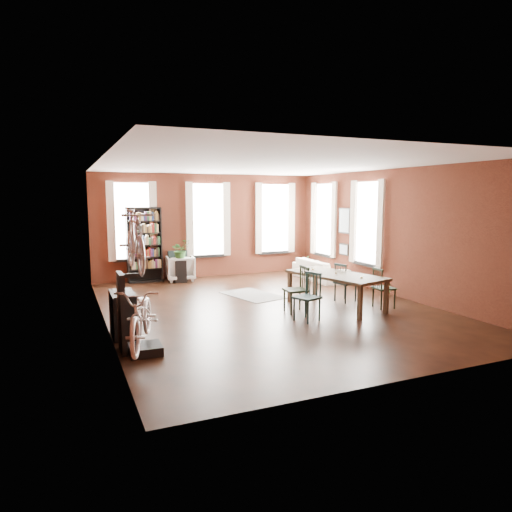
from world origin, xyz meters
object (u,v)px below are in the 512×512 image
dining_table (335,291)px  bookshelf (144,245)px  plant_stand (181,271)px  dining_chair_a (307,297)px  dining_chair_b (296,290)px  cream_sofa (320,266)px  bicycle_floor (141,288)px  white_armchair (180,267)px  console_table (123,314)px  dining_chair_c (384,288)px  bike_trainer (145,349)px  dining_chair_d (345,283)px

dining_table → bookshelf: 6.02m
dining_table → plant_stand: (-2.45, 4.43, -0.06)m
dining_chair_a → dining_chair_b: bearing=150.1°
cream_sofa → dining_chair_b: bearing=141.6°
bicycle_floor → dining_chair_b: bearing=38.9°
plant_stand → bicycle_floor: size_ratio=0.36×
dining_chair_a → cream_sofa: dining_chair_a is taller
dining_chair_b → white_armchair: size_ratio=1.22×
cream_sofa → bookshelf: bearing=71.0°
dining_chair_a → console_table: 3.58m
dining_chair_c → cream_sofa: size_ratio=0.44×
dining_table → console_table: size_ratio=2.84×
cream_sofa → bicycle_floor: bearing=127.3°
dining_table → cream_sofa: (1.53, 3.20, 0.02)m
bike_trainer → console_table: console_table is taller
dining_chair_d → cream_sofa: 2.94m
console_table → cream_sofa: bearing=29.3°
bike_trainer → plant_stand: bearing=70.7°
bookshelf → white_armchair: (1.01, -0.20, -0.69)m
bicycle_floor → bookshelf: bearing=97.4°
console_table → plant_stand: (2.25, 4.73, -0.07)m
dining_table → console_table: 4.71m
dining_chair_d → white_armchair: dining_chair_d is taller
bookshelf → console_table: bearing=-103.8°
dining_table → bookshelf: (-3.42, 4.90, 0.71)m
dining_chair_d → dining_chair_c: bearing=-165.8°
dining_chair_c → dining_chair_d: 0.98m
cream_sofa → dining_chair_c: bearing=171.7°
dining_chair_d → bicycle_floor: bearing=97.5°
dining_table → dining_chair_a: dining_chair_a is taller
dining_chair_d → bicycle_floor: size_ratio=0.50×
console_table → bicycle_floor: bearing=-81.4°
white_armchair → console_table: (-2.29, -5.00, -0.01)m
cream_sofa → plant_stand: size_ratio=3.14×
dining_table → plant_stand: 5.06m
dining_chair_c → bicycle_floor: 5.65m
dining_chair_a → cream_sofa: size_ratio=0.47×
dining_chair_c → cream_sofa: 3.69m
dining_table → bicycle_floor: bicycle_floor is taller
dining_chair_b → bicycle_floor: 3.80m
bookshelf → white_armchair: bearing=-11.5°
dining_chair_a → white_armchair: (-1.27, 5.42, -0.07)m
bookshelf → bike_trainer: bearing=-99.7°
bike_trainer → dining_chair_c: bearing=10.0°
bookshelf → bicycle_floor: bookshelf is taller
bike_trainer → console_table: size_ratio=0.63×
cream_sofa → bike_trainer: 7.61m
dining_chair_c → bicycle_floor: (-5.53, -0.97, 0.62)m
bicycle_floor → cream_sofa: bearing=54.7°
white_armchair → plant_stand: (-0.04, -0.27, -0.08)m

